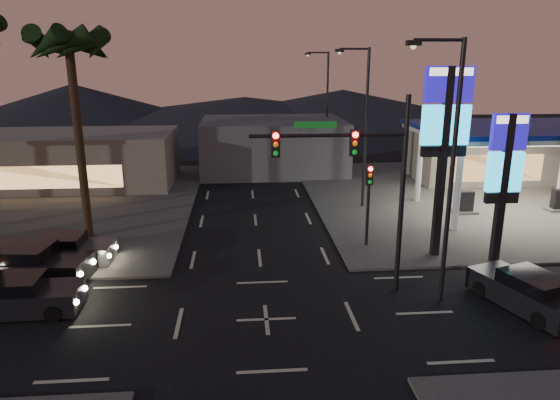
{
  "coord_description": "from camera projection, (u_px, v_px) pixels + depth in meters",
  "views": [
    {
      "loc": [
        -0.84,
        -16.52,
        9.2
      ],
      "look_at": [
        0.96,
        5.61,
        3.0
      ],
      "focal_mm": 32.0,
      "sensor_mm": 36.0,
      "label": 1
    }
  ],
  "objects": [
    {
      "name": "ground",
      "position": [
        266.0,
        319.0,
        18.4
      ],
      "size": [
        140.0,
        140.0,
        0.0
      ],
      "primitive_type": "plane",
      "color": "black",
      "rests_on": "ground"
    },
    {
      "name": "corner_lot_ne",
      "position": [
        481.0,
        196.0,
        34.99
      ],
      "size": [
        24.0,
        24.0,
        0.12
      ],
      "primitive_type": "cube",
      "color": "#47443F",
      "rests_on": "ground"
    },
    {
      "name": "corner_lot_nw",
      "position": [
        8.0,
        206.0,
        32.49
      ],
      "size": [
        24.0,
        24.0,
        0.12
      ],
      "primitive_type": "cube",
      "color": "#47443F",
      "rests_on": "ground"
    },
    {
      "name": "gas_station",
      "position": [
        522.0,
        132.0,
        29.8
      ],
      "size": [
        12.2,
        8.2,
        5.47
      ],
      "color": "silver",
      "rests_on": "ground"
    },
    {
      "name": "convenience_store",
      "position": [
        479.0,
        155.0,
        39.43
      ],
      "size": [
        10.0,
        6.0,
        4.0
      ],
      "primitive_type": "cube",
      "color": "#726B5B",
      "rests_on": "ground"
    },
    {
      "name": "pylon_sign_tall",
      "position": [
        445.0,
        125.0,
        22.62
      ],
      "size": [
        2.2,
        0.35,
        9.0
      ],
      "color": "black",
      "rests_on": "ground"
    },
    {
      "name": "pylon_sign_short",
      "position": [
        505.0,
        166.0,
        22.33
      ],
      "size": [
        1.6,
        0.35,
        7.0
      ],
      "color": "black",
      "rests_on": "ground"
    },
    {
      "name": "traffic_signal_mast",
      "position": [
        360.0,
        168.0,
        19.19
      ],
      "size": [
        6.1,
        0.39,
        8.0
      ],
      "color": "black",
      "rests_on": "ground"
    },
    {
      "name": "pedestal_signal",
      "position": [
        369.0,
        192.0,
        24.74
      ],
      "size": [
        0.32,
        0.39,
        4.3
      ],
      "color": "black",
      "rests_on": "ground"
    },
    {
      "name": "streetlight_near",
      "position": [
        448.0,
        159.0,
        18.35
      ],
      "size": [
        2.14,
        0.25,
        10.0
      ],
      "color": "black",
      "rests_on": "ground"
    },
    {
      "name": "streetlight_mid",
      "position": [
        363.0,
        119.0,
        30.83
      ],
      "size": [
        2.14,
        0.25,
        10.0
      ],
      "color": "black",
      "rests_on": "ground"
    },
    {
      "name": "streetlight_far",
      "position": [
        325.0,
        102.0,
        44.27
      ],
      "size": [
        2.14,
        0.25,
        10.0
      ],
      "color": "black",
      "rests_on": "ground"
    },
    {
      "name": "palm_a",
      "position": [
        70.0,
        56.0,
        24.28
      ],
      "size": [
        4.41,
        4.41,
        10.86
      ],
      "color": "black",
      "rests_on": "ground"
    },
    {
      "name": "building_far_west",
      "position": [
        67.0,
        159.0,
        37.88
      ],
      "size": [
        16.0,
        8.0,
        4.0
      ],
      "primitive_type": "cube",
      "color": "#726B5B",
      "rests_on": "ground"
    },
    {
      "name": "building_far_mid",
      "position": [
        273.0,
        145.0,
        42.92
      ],
      "size": [
        12.0,
        9.0,
        4.4
      ],
      "primitive_type": "cube",
      "color": "#4C4C51",
      "rests_on": "ground"
    },
    {
      "name": "hill_left",
      "position": [
        74.0,
        105.0,
        73.23
      ],
      "size": [
        40.0,
        40.0,
        6.0
      ],
      "primitive_type": "cone",
      "color": "black",
      "rests_on": "ground"
    },
    {
      "name": "hill_right",
      "position": [
        342.0,
        106.0,
        76.5
      ],
      "size": [
        50.0,
        50.0,
        5.0
      ],
      "primitive_type": "cone",
      "color": "black",
      "rests_on": "ground"
    },
    {
      "name": "hill_center",
      "position": [
        245.0,
        110.0,
        75.46
      ],
      "size": [
        60.0,
        60.0,
        4.0
      ],
      "primitive_type": "cone",
      "color": "black",
      "rests_on": "ground"
    },
    {
      "name": "car_lane_a_front",
      "position": [
        20.0,
        296.0,
        18.75
      ],
      "size": [
        4.45,
        1.96,
        1.43
      ],
      "color": "black",
      "rests_on": "ground"
    },
    {
      "name": "car_lane_b_front",
      "position": [
        66.0,
        251.0,
        23.3
      ],
      "size": [
        4.35,
        1.96,
        1.4
      ],
      "color": "#4C4C4F",
      "rests_on": "ground"
    },
    {
      "name": "car_lane_b_mid",
      "position": [
        29.0,
        265.0,
        21.36
      ],
      "size": [
        5.17,
        2.61,
        1.63
      ],
      "color": "black",
      "rests_on": "ground"
    },
    {
      "name": "suv_station",
      "position": [
        527.0,
        292.0,
        19.08
      ],
      "size": [
        3.13,
        4.72,
        1.46
      ],
      "color": "black",
      "rests_on": "ground"
    }
  ]
}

